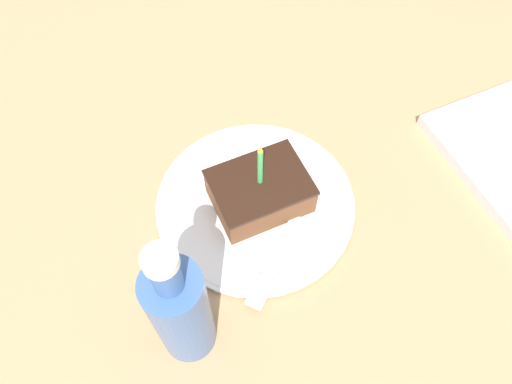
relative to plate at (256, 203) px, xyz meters
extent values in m
cube|color=tan|center=(0.01, 0.00, -0.03)|extent=(2.40, 2.40, 0.04)
cylinder|color=white|center=(0.00, 0.00, 0.00)|extent=(0.27, 0.27, 0.01)
cylinder|color=white|center=(0.00, 0.00, 0.00)|extent=(0.29, 0.29, 0.00)
cube|color=brown|center=(0.00, 0.01, 0.03)|extent=(0.10, 0.13, 0.05)
cube|color=black|center=(0.00, 0.01, 0.05)|extent=(0.10, 0.13, 0.01)
cylinder|color=#4CBF66|center=(0.00, 0.01, 0.09)|extent=(0.01, 0.01, 0.07)
cone|color=yellow|center=(0.00, 0.01, 0.13)|extent=(0.01, 0.01, 0.01)
cube|color=silver|center=(0.07, 0.01, 0.01)|extent=(0.09, 0.10, 0.01)
cube|color=silver|center=(0.13, -0.05, 0.01)|extent=(0.05, 0.05, 0.01)
cylinder|color=#3F66A5|center=(0.14, -0.15, 0.08)|extent=(0.07, 0.07, 0.18)
cylinder|color=#3F66A5|center=(0.14, -0.15, 0.19)|extent=(0.03, 0.03, 0.05)
cylinder|color=white|center=(0.14, -0.15, 0.23)|extent=(0.03, 0.03, 0.01)
camera|label=1|loc=(0.33, -0.15, 0.62)|focal=35.00mm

